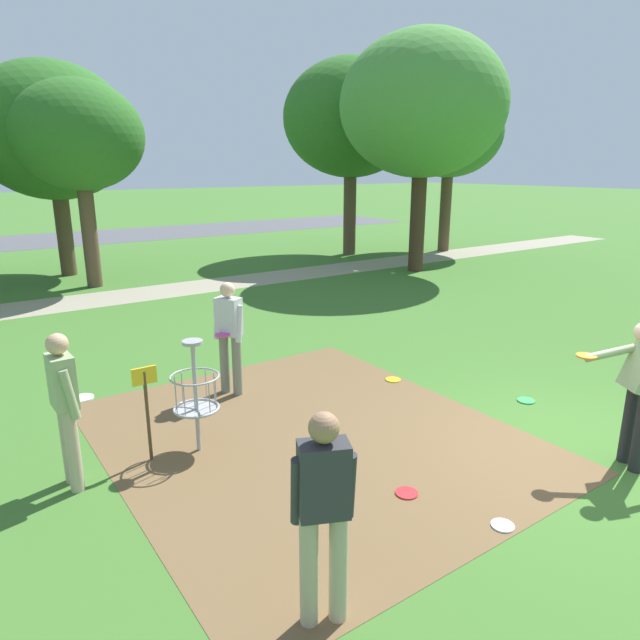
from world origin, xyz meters
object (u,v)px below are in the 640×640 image
(frisbee_far_left, at_px, (503,526))
(tree_near_left, at_px, (52,132))
(frisbee_near_basket, at_px, (526,401))
(frisbee_mid_grass, at_px, (393,380))
(tree_far_center, at_px, (79,137))
(player_throwing, at_px, (229,332))
(player_waiting_right, at_px, (640,385))
(tree_mid_right, at_px, (450,132))
(frisbee_by_tee, at_px, (407,493))
(tree_mid_center, at_px, (351,119))
(player_waiting_left, at_px, (65,402))
(player_foreground_watching, at_px, (324,508))
(tree_far_left, at_px, (423,106))
(disc_golf_basket, at_px, (190,393))

(frisbee_far_left, relative_size, tree_near_left, 0.04)
(frisbee_near_basket, xyz_separation_m, frisbee_mid_grass, (-1.04, 1.73, 0.00))
(tree_far_center, bearing_deg, player_throwing, -91.57)
(player_waiting_right, bearing_deg, frisbee_far_left, 177.41)
(tree_near_left, relative_size, tree_mid_right, 1.00)
(frisbee_by_tee, xyz_separation_m, frisbee_mid_grass, (2.05, 2.49, 0.00))
(frisbee_near_basket, distance_m, tree_mid_center, 15.02)
(player_waiting_left, xyz_separation_m, tree_near_left, (2.54, 12.87, 3.31))
(tree_mid_center, distance_m, tree_mid_right, 3.98)
(player_foreground_watching, distance_m, frisbee_mid_grass, 5.11)
(player_waiting_left, xyz_separation_m, tree_far_center, (2.76, 10.59, 3.09))
(player_waiting_left, relative_size, tree_mid_center, 0.24)
(player_throwing, distance_m, player_waiting_right, 5.30)
(player_waiting_right, distance_m, tree_far_left, 12.99)
(disc_golf_basket, height_order, frisbee_mid_grass, disc_golf_basket)
(tree_near_left, bearing_deg, frisbee_far_left, -87.68)
(disc_golf_basket, xyz_separation_m, frisbee_by_tee, (1.47, -2.14, -0.74))
(disc_golf_basket, bearing_deg, tree_mid_center, 45.45)
(tree_near_left, bearing_deg, disc_golf_basket, -95.30)
(frisbee_near_basket, distance_m, tree_far_left, 11.67)
(tree_mid_right, bearing_deg, player_waiting_right, -129.80)
(player_foreground_watching, xyz_separation_m, tree_mid_right, (14.94, 12.79, 3.58))
(tree_far_left, bearing_deg, player_waiting_left, -149.18)
(frisbee_by_tee, bearing_deg, player_throwing, 94.95)
(frisbee_mid_grass, bearing_deg, tree_mid_center, 55.32)
(frisbee_by_tee, height_order, tree_far_left, tree_far_left)
(frisbee_mid_grass, bearing_deg, player_foreground_watching, -138.05)
(tree_mid_right, bearing_deg, player_throwing, -148.16)
(frisbee_far_left, xyz_separation_m, tree_mid_center, (9.21, 14.29, 4.96))
(frisbee_far_left, bearing_deg, tree_mid_right, 44.90)
(player_foreground_watching, height_order, frisbee_by_tee, player_foreground_watching)
(disc_golf_basket, xyz_separation_m, tree_mid_center, (11.05, 11.23, 4.22))
(player_foreground_watching, height_order, tree_mid_center, tree_mid_center)
(frisbee_far_left, xyz_separation_m, tree_far_left, (8.82, 10.25, 5.07))
(disc_golf_basket, relative_size, frisbee_near_basket, 5.52)
(player_waiting_right, distance_m, tree_mid_center, 16.53)
(player_foreground_watching, height_order, tree_near_left, tree_near_left)
(frisbee_by_tee, xyz_separation_m, tree_far_center, (-0.05, 12.75, 4.05))
(player_foreground_watching, bearing_deg, tree_far_left, 43.15)
(frisbee_mid_grass, relative_size, tree_far_center, 0.04)
(disc_golf_basket, xyz_separation_m, tree_far_center, (1.42, 10.61, 3.31))
(frisbee_by_tee, bearing_deg, tree_mid_right, 41.95)
(frisbee_far_left, height_order, tree_far_center, tree_far_center)
(frisbee_near_basket, distance_m, tree_mid_right, 15.77)
(player_foreground_watching, relative_size, frisbee_far_left, 7.76)
(frisbee_by_tee, bearing_deg, frisbee_near_basket, 13.76)
(frisbee_near_basket, xyz_separation_m, frisbee_far_left, (-2.72, -1.68, 0.00))
(frisbee_mid_grass, bearing_deg, player_waiting_right, -83.03)
(disc_golf_basket, bearing_deg, player_throwing, 49.23)
(player_waiting_left, distance_m, tree_mid_center, 17.18)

